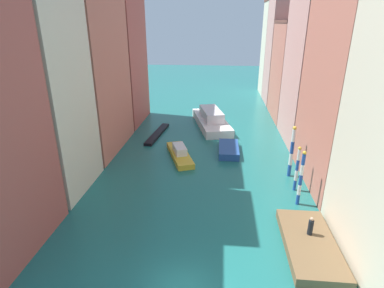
{
  "coord_description": "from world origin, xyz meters",
  "views": [
    {
      "loc": [
        1.82,
        -13.43,
        14.58
      ],
      "look_at": [
        -1.31,
        19.53,
        1.5
      ],
      "focal_mm": 28.9,
      "sensor_mm": 36.0,
      "label": 1
    }
  ],
  "objects": [
    {
      "name": "mooring_pole_0",
      "position": [
        8.69,
        10.16,
        2.53
      ],
      "size": [
        0.32,
        0.32,
        4.95
      ],
      "color": "#1E479E",
      "rests_on": "ground"
    },
    {
      "name": "mooring_pole_1",
      "position": [
        8.93,
        12.58,
        2.22
      ],
      "size": [
        0.3,
        0.3,
        4.35
      ],
      "color": "#1E479E",
      "rests_on": "ground"
    },
    {
      "name": "gondola_black",
      "position": [
        -6.76,
        26.2,
        0.19
      ],
      "size": [
        1.88,
        8.54,
        0.37
      ],
      "color": "black",
      "rests_on": "ground"
    },
    {
      "name": "building_right_1",
      "position": [
        13.98,
        14.87,
        8.67
      ],
      "size": [
        7.55,
        11.91,
        17.32
      ],
      "color": "#C6705B",
      "rests_on": "ground"
    },
    {
      "name": "vaporetto_white",
      "position": [
        0.48,
        31.13,
        0.94
      ],
      "size": [
        6.63,
        12.52,
        2.52
      ],
      "color": "white",
      "rests_on": "ground"
    },
    {
      "name": "person_on_dock",
      "position": [
        8.38,
        5.19,
        1.3
      ],
      "size": [
        0.36,
        0.36,
        1.39
      ],
      "color": "black",
      "rests_on": "waterfront_dock"
    },
    {
      "name": "building_right_4",
      "position": [
        13.98,
        47.47,
        10.16
      ],
      "size": [
        7.55,
        8.55,
        20.29
      ],
      "color": "tan",
      "rests_on": "ground"
    },
    {
      "name": "building_left_3",
      "position": [
        -13.98,
        32.37,
        9.67
      ],
      "size": [
        7.55,
        9.96,
        19.31
      ],
      "color": "#B25147",
      "rests_on": "ground"
    },
    {
      "name": "motorboat_1",
      "position": [
        -2.69,
        19.01,
        0.49
      ],
      "size": [
        4.08,
        7.29,
        1.45
      ],
      "color": "gold",
      "rests_on": "ground"
    },
    {
      "name": "building_right_2",
      "position": [
        13.98,
        26.24,
        10.8
      ],
      "size": [
        7.55,
        10.51,
        21.59
      ],
      "color": "tan",
      "rests_on": "ground"
    },
    {
      "name": "building_left_1",
      "position": [
        -13.98,
        11.16,
        11.37
      ],
      "size": [
        7.55,
        7.68,
        22.72
      ],
      "color": "beige",
      "rests_on": "ground"
    },
    {
      "name": "motorboat_0",
      "position": [
        2.96,
        20.93,
        0.41
      ],
      "size": [
        2.36,
        5.1,
        0.82
      ],
      "color": "#234C93",
      "rests_on": "ground"
    },
    {
      "name": "building_right_5",
      "position": [
        13.98,
        55.51,
        9.59
      ],
      "size": [
        7.55,
        7.45,
        19.15
      ],
      "color": "beige",
      "rests_on": "ground"
    },
    {
      "name": "waterfront_dock",
      "position": [
        8.28,
        4.52,
        0.33
      ],
      "size": [
        3.4,
        7.28,
        0.66
      ],
      "color": "brown",
      "rests_on": "ground"
    },
    {
      "name": "building_right_3",
      "position": [
        13.98,
        37.21,
        7.46
      ],
      "size": [
        7.55,
        11.31,
        14.9
      ],
      "color": "#C6705B",
      "rests_on": "ground"
    },
    {
      "name": "building_left_2",
      "position": [
        -13.98,
        21.18,
        10.96
      ],
      "size": [
        7.55,
        11.86,
        21.9
      ],
      "color": "#C6705B",
      "rests_on": "ground"
    },
    {
      "name": "mooring_pole_2",
      "position": [
        8.98,
        15.47,
        2.71
      ],
      "size": [
        0.38,
        0.38,
        5.31
      ],
      "color": "#1E479E",
      "rests_on": "ground"
    },
    {
      "name": "ground_plane",
      "position": [
        0.0,
        24.5,
        0.0
      ],
      "size": [
        154.0,
        154.0,
        0.0
      ],
      "primitive_type": "plane",
      "color": "#1E6B66"
    }
  ]
}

